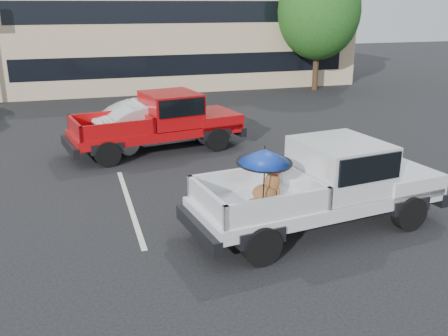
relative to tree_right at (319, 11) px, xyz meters
The scene contains 9 objects.
ground 18.83m from the tree_right, 119.36° to the right, with size 90.00×90.00×0.00m, color black.
stripe_left 18.91m from the tree_right, 130.60° to the right, with size 0.12×5.00×0.01m, color silver.
stripe_right 15.80m from the tree_right, 113.20° to the right, with size 0.12×5.00×0.01m, color silver.
motel_building 8.65m from the tree_right, 144.53° to the left, with size 20.40×8.40×6.30m.
tree_right is the anchor object (origin of this frame).
tree_back 8.55m from the tree_right, 110.56° to the left, with size 4.68×4.68×7.11m.
silver_pickup 18.55m from the tree_right, 115.87° to the right, with size 5.90×2.72×2.06m.
red_pickup 14.31m from the tree_right, 137.03° to the right, with size 5.99×2.97×1.89m.
silver_sedan 13.98m from the tree_right, 139.27° to the right, with size 1.64×4.71×1.55m, color #B9BCC1.
Camera 1 is at (-4.07, -9.40, 4.65)m, focal length 40.00 mm.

